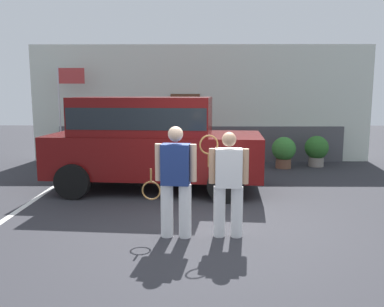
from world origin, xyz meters
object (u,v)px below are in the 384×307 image
(potted_plant_secondary, at_px, (317,149))
(potted_plant_by_porch, at_px, (284,151))
(tennis_player_man, at_px, (175,181))
(flag_pole, at_px, (66,97))
(tennis_player_woman, at_px, (228,183))
(parked_suv, at_px, (151,138))

(potted_plant_secondary, bearing_deg, potted_plant_by_porch, -164.75)
(tennis_player_man, height_order, potted_plant_secondary, tennis_player_man)
(flag_pole, bearing_deg, tennis_player_woman, -54.63)
(tennis_player_woman, relative_size, potted_plant_by_porch, 1.77)
(tennis_player_man, height_order, flag_pole, flag_pole)
(tennis_player_man, xyz_separation_m, potted_plant_by_porch, (2.82, 5.55, -0.37))
(tennis_player_man, height_order, tennis_player_woman, tennis_player_man)
(flag_pole, bearing_deg, parked_suv, -47.48)
(tennis_player_man, bearing_deg, tennis_player_woman, -171.56)
(potted_plant_secondary, bearing_deg, tennis_player_man, -123.34)
(potted_plant_by_porch, bearing_deg, flag_pole, 175.05)
(tennis_player_woman, relative_size, potted_plant_secondary, 1.76)
(parked_suv, xyz_separation_m, flag_pole, (-2.85, 3.11, 0.87))
(tennis_player_woman, bearing_deg, potted_plant_by_porch, -107.31)
(parked_suv, height_order, potted_plant_secondary, parked_suv)
(potted_plant_by_porch, distance_m, flag_pole, 6.55)
(tennis_player_man, bearing_deg, flag_pole, -53.03)
(potted_plant_secondary, bearing_deg, tennis_player_woman, -117.72)
(tennis_player_woman, xyz_separation_m, potted_plant_secondary, (3.05, 5.81, -0.33))
(potted_plant_by_porch, bearing_deg, tennis_player_woman, -110.20)
(potted_plant_by_porch, height_order, potted_plant_secondary, potted_plant_secondary)
(tennis_player_man, distance_m, flag_pole, 7.14)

